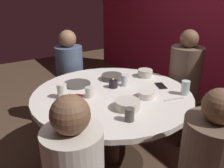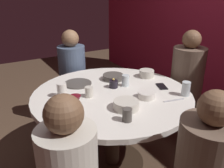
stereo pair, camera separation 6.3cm
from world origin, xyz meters
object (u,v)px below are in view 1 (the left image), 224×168
object	(u,v)px
bowl_small_white	(147,94)
cup_near_candle	(125,80)
seated_diner_back	(185,74)
cup_center_front	(130,115)
dining_table	(112,108)
bowl_sauce_side	(112,77)
candle_holder	(113,84)
bowl_serving_large	(128,105)
dinner_plate	(77,84)
cup_by_left_diner	(89,92)
cup_far_edge	(62,91)
bowl_salad_center	(145,73)
wine_glass	(78,103)
cup_by_right_diner	(74,106)
cup_beside_wine	(185,88)
cell_phone	(161,86)
seated_diner_left	(70,68)
seated_diner_right	(210,162)

from	to	relation	value
bowl_small_white	cup_near_candle	distance (m)	0.30
seated_diner_back	cup_center_front	size ratio (longest dim) A/B	13.22
dining_table	bowl_sauce_side	bearing A→B (deg)	147.08
candle_holder	bowl_serving_large	bearing A→B (deg)	-18.32
dinner_plate	cup_by_left_diner	distance (m)	0.30
bowl_serving_large	cup_far_edge	distance (m)	0.55
dining_table	cup_center_front	size ratio (longest dim) A/B	14.93
bowl_salad_center	cup_far_edge	world-z (taller)	cup_far_edge
seated_diner_back	candle_holder	distance (m)	0.84
wine_glass	cup_far_edge	distance (m)	0.40
cup_by_right_diner	dining_table	bearing A→B (deg)	106.98
dining_table	bowl_serving_large	distance (m)	0.35
bowl_small_white	bowl_sauce_side	size ratio (longest dim) A/B	0.70
bowl_small_white	dinner_plate	bearing A→B (deg)	-147.21
cup_center_front	cup_beside_wine	world-z (taller)	cup_beside_wine
dining_table	bowl_small_white	world-z (taller)	bowl_small_white
cup_by_left_diner	cup_by_right_diner	size ratio (longest dim) A/B	0.98
cell_phone	bowl_serving_large	xyz separation A→B (m)	(0.18, -0.51, 0.03)
candle_holder	cup_far_edge	bearing A→B (deg)	-95.43
cell_phone	bowl_salad_center	bearing A→B (deg)	104.34
cup_near_candle	cup_beside_wine	bearing A→B (deg)	36.04
seated_diner_left	seated_diner_back	xyz separation A→B (m)	(0.90, 0.91, 0.02)
bowl_serving_large	cup_by_left_diner	xyz separation A→B (m)	(-0.33, -0.14, 0.01)
candle_holder	bowl_salad_center	bearing A→B (deg)	98.14
bowl_serving_large	cup_beside_wine	xyz separation A→B (m)	(0.06, 0.55, 0.03)
dining_table	cup_by_left_diner	xyz separation A→B (m)	(-0.03, -0.20, 0.19)
seated_diner_back	cup_by_right_diner	xyz separation A→B (m)	(0.12, -1.31, 0.05)
bowl_serving_large	bowl_sauce_side	size ratio (longest dim) A/B	0.94
cup_center_front	cup_beside_wine	size ratio (longest dim) A/B	0.76
seated_diner_left	cup_by_left_diner	distance (m)	0.90
bowl_serving_large	bowl_salad_center	xyz separation A→B (m)	(-0.45, 0.55, 0.00)
cup_beside_wine	seated_diner_back	bearing A→B (deg)	130.65
candle_holder	cup_by_left_diner	size ratio (longest dim) A/B	1.01
cup_by_right_diner	seated_diner_left	bearing A→B (deg)	158.39
wine_glass	cell_phone	world-z (taller)	wine_glass
cell_phone	bowl_small_white	size ratio (longest dim) A/B	1.00
dining_table	wine_glass	bearing A→B (deg)	-59.66
bowl_serving_large	cup_far_edge	size ratio (longest dim) A/B	1.59
seated_diner_right	bowl_sauce_side	bearing A→B (deg)	-7.98
bowl_small_white	cup_center_front	bearing A→B (deg)	-57.36
dinner_plate	candle_holder	bearing A→B (deg)	46.26
bowl_serving_large	cup_by_right_diner	xyz separation A→B (m)	(-0.17, -0.35, 0.01)
seated_diner_right	dinner_plate	size ratio (longest dim) A/B	4.45
bowl_serving_large	cup_by_left_diner	size ratio (longest dim) A/B	2.19
dining_table	cup_center_front	xyz separation A→B (m)	(0.44, -0.15, 0.20)
seated_diner_back	bowl_sauce_side	xyz separation A→B (m)	(-0.27, -0.73, 0.03)
seated_diner_right	cup_near_candle	world-z (taller)	seated_diner_right
cup_by_right_diner	cell_phone	bearing A→B (deg)	90.34
dining_table	cell_phone	xyz separation A→B (m)	(0.12, 0.45, 0.15)
seated_diner_right	cell_phone	distance (m)	0.96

